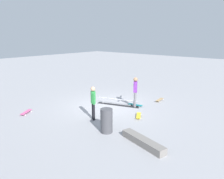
% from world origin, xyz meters
% --- Properties ---
extents(ground_plane, '(60.00, 60.00, 0.00)m').
position_xyz_m(ground_plane, '(0.00, 0.00, 0.00)').
color(ground_plane, '#9E9EA3').
extents(grind_rail, '(2.39, 0.99, 0.36)m').
position_xyz_m(grind_rail, '(-0.29, -0.39, 0.15)').
color(grind_rail, black).
rests_on(grind_rail, ground_plane).
extents(skate_ledge, '(1.96, 0.84, 0.26)m').
position_xyz_m(skate_ledge, '(-3.79, 2.54, 0.13)').
color(skate_ledge, gray).
rests_on(skate_ledge, ground_plane).
extents(skater_main, '(0.73, 1.18, 1.64)m').
position_xyz_m(skater_main, '(-1.19, -0.76, 0.95)').
color(skater_main, slate).
rests_on(skater_main, ground_plane).
extents(skateboard_main, '(0.82, 0.36, 0.09)m').
position_xyz_m(skateboard_main, '(-1.12, -0.90, 0.07)').
color(skateboard_main, teal).
rests_on(skateboard_main, ground_plane).
extents(bystander_green_shirt, '(0.34, 0.26, 1.57)m').
position_xyz_m(bystander_green_shirt, '(-0.75, 1.97, 0.89)').
color(bystander_green_shirt, black).
rests_on(bystander_green_shirt, ground_plane).
extents(loose_skateboard_yellow, '(0.58, 0.79, 0.09)m').
position_xyz_m(loose_skateboard_yellow, '(-2.17, 0.36, 0.07)').
color(loose_skateboard_yellow, yellow).
rests_on(loose_skateboard_yellow, ground_plane).
extents(loose_skateboard_pink, '(0.58, 0.79, 0.09)m').
position_xyz_m(loose_skateboard_pink, '(2.38, 3.59, 0.07)').
color(loose_skateboard_pink, '#E05993').
rests_on(loose_skateboard_pink, ground_plane).
extents(loose_skateboard_natural, '(0.31, 0.81, 0.09)m').
position_xyz_m(loose_skateboard_natural, '(-1.68, -2.64, 0.07)').
color(loose_skateboard_natural, tan).
rests_on(loose_skateboard_natural, ground_plane).
extents(trash_bin, '(0.49, 0.49, 0.98)m').
position_xyz_m(trash_bin, '(-2.10, 2.58, 0.49)').
color(trash_bin, '#47474C').
rests_on(trash_bin, ground_plane).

